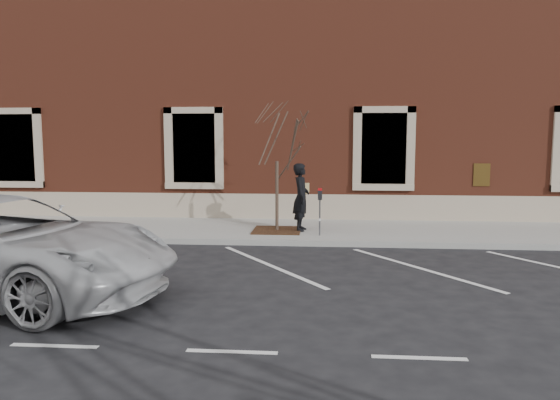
{
  "coord_description": "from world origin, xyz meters",
  "views": [
    {
      "loc": [
        1.19,
        -13.74,
        2.8
      ],
      "look_at": [
        0.0,
        0.6,
        1.1
      ],
      "focal_mm": 35.0,
      "sensor_mm": 36.0,
      "label": 1
    }
  ],
  "objects": [
    {
      "name": "curb_near",
      "position": [
        0.0,
        -0.05,
        0.07
      ],
      "size": [
        40.0,
        0.12,
        0.15
      ],
      "primitive_type": "cube",
      "color": "#9E9E99",
      "rests_on": "ground"
    },
    {
      "name": "ground",
      "position": [
        0.0,
        0.0,
        0.0
      ],
      "size": [
        120.0,
        120.0,
        0.0
      ],
      "primitive_type": "plane",
      "color": "#28282B",
      "rests_on": "ground"
    },
    {
      "name": "parking_stripes",
      "position": [
        0.0,
        -2.2,
        0.0
      ],
      "size": [
        28.0,
        4.4,
        0.01
      ],
      "primitive_type": null,
      "color": "silver",
      "rests_on": "ground"
    },
    {
      "name": "building_civic",
      "position": [
        0.0,
        7.74,
        4.0
      ],
      "size": [
        40.0,
        8.62,
        8.0
      ],
      "color": "brown",
      "rests_on": "ground"
    },
    {
      "name": "sidewalk_near",
      "position": [
        0.0,
        1.75,
        0.07
      ],
      "size": [
        40.0,
        3.5,
        0.15
      ],
      "primitive_type": "cube",
      "color": "#A19E97",
      "rests_on": "ground"
    },
    {
      "name": "sapling",
      "position": [
        -0.14,
        1.27,
        2.63
      ],
      "size": [
        2.13,
        2.13,
        3.54
      ],
      "color": "#503830",
      "rests_on": "sidewalk_near"
    },
    {
      "name": "tree_grate",
      "position": [
        -0.14,
        1.27,
        0.17
      ],
      "size": [
        1.33,
        1.33,
        0.03
      ],
      "primitive_type": "cube",
      "color": "#432915",
      "rests_on": "sidewalk_near"
    },
    {
      "name": "parking_meter",
      "position": [
        1.06,
        0.65,
        1.03
      ],
      "size": [
        0.12,
        0.09,
        1.27
      ],
      "rotation": [
        0.0,
        0.0,
        -0.41
      ],
      "color": "#595B60",
      "rests_on": "sidewalk_near"
    },
    {
      "name": "man",
      "position": [
        0.53,
        1.37,
        1.09
      ],
      "size": [
        0.5,
        0.72,
        1.89
      ],
      "primitive_type": "imported",
      "rotation": [
        0.0,
        0.0,
        1.51
      ],
      "color": "black",
      "rests_on": "sidewalk_near"
    }
  ]
}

